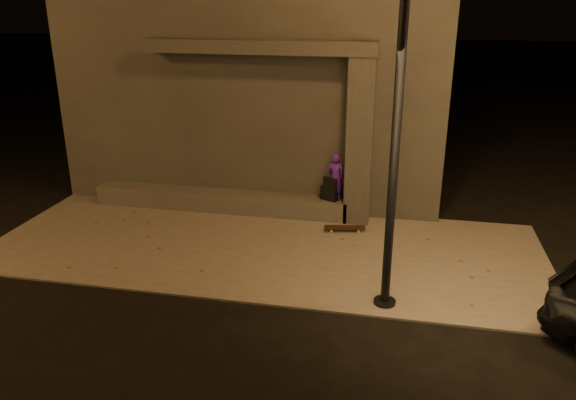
% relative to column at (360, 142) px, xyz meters
% --- Properties ---
extents(ground, '(120.00, 120.00, 0.00)m').
position_rel_column_xyz_m(ground, '(-1.70, -3.75, -1.84)').
color(ground, black).
rests_on(ground, ground).
extents(sidewalk, '(11.00, 4.40, 0.04)m').
position_rel_column_xyz_m(sidewalk, '(-1.70, -1.75, -1.82)').
color(sidewalk, '#67625B').
rests_on(sidewalk, ground).
extents(building, '(9.00, 5.10, 5.22)m').
position_rel_column_xyz_m(building, '(-2.70, 2.74, 0.77)').
color(building, '#3B3836').
rests_on(building, ground).
extents(ledge, '(6.00, 0.55, 0.45)m').
position_rel_column_xyz_m(ledge, '(-3.20, 0.00, -1.58)').
color(ledge, '#4D4A46').
rests_on(ledge, sidewalk).
extents(column, '(0.55, 0.55, 3.60)m').
position_rel_column_xyz_m(column, '(0.00, 0.00, 0.00)').
color(column, '#3B3836').
rests_on(column, sidewalk).
extents(canopy, '(5.00, 0.70, 0.28)m').
position_rel_column_xyz_m(canopy, '(-2.20, 0.05, 1.94)').
color(canopy, '#3B3836').
rests_on(canopy, column).
extents(skateboarder, '(0.39, 0.26, 1.06)m').
position_rel_column_xyz_m(skateboarder, '(-0.50, 0.00, -0.82)').
color(skateboarder, '#521AAA').
rests_on(skateboarder, ledge).
extents(backpack, '(0.45, 0.38, 0.54)m').
position_rel_column_xyz_m(backpack, '(-0.60, 0.00, -1.16)').
color(backpack, black).
rests_on(backpack, ledge).
extents(skateboard, '(0.90, 0.38, 0.10)m').
position_rel_column_xyz_m(skateboard, '(-0.19, -0.68, -1.72)').
color(skateboard, black).
rests_on(skateboard, sidewalk).
extents(street_lamp_0, '(0.36, 0.36, 7.42)m').
position_rel_column_xyz_m(street_lamp_0, '(0.79, -3.53, 2.36)').
color(street_lamp_0, black).
rests_on(street_lamp_0, ground).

